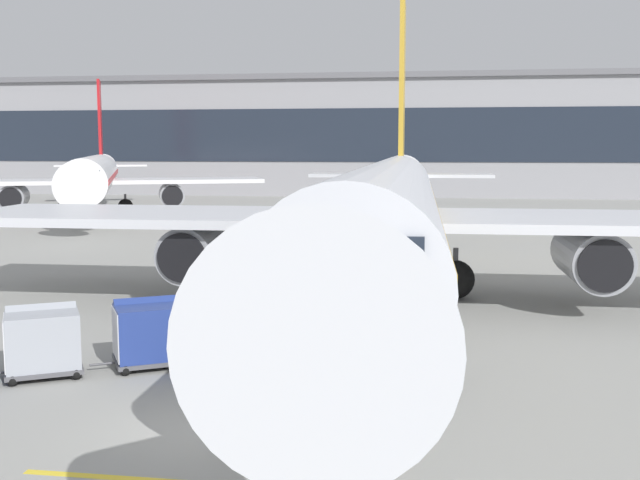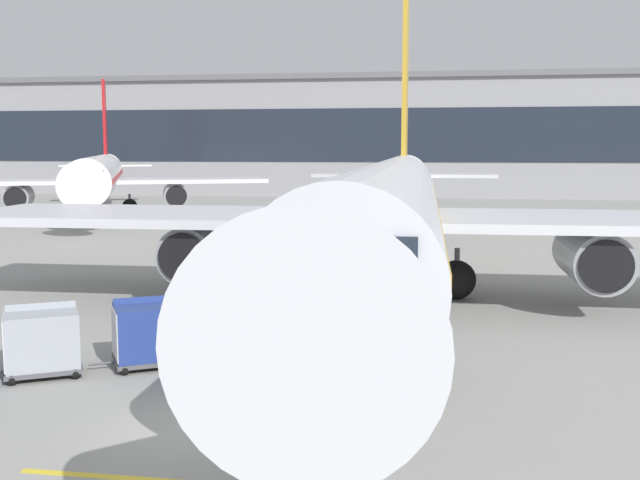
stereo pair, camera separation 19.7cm
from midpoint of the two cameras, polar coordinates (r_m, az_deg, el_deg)
name	(u,v)px [view 1 (the left image)]	position (r m, az deg, el deg)	size (l,w,h in m)	color
ground_plane	(198,429)	(17.63, -9.50, -13.84)	(600.00, 600.00, 0.00)	gray
parked_airplane	(390,208)	(30.58, 5.07, 2.43)	(35.32, 44.95, 15.30)	silver
belt_loader	(249,316)	(24.34, -5.55, -5.71)	(5.10, 3.68, 3.30)	silver
baggage_cart_lead	(150,332)	(22.41, -12.93, -6.73)	(2.76, 2.38, 1.91)	#515156
baggage_cart_second	(42,340)	(22.31, -20.37, -7.05)	(2.76, 2.38, 1.91)	#515156
ground_crew_by_loader	(164,322)	(23.47, -11.86, -6.08)	(0.54, 0.35, 1.74)	black
ground_crew_by_carts	(209,328)	(22.53, -8.59, -6.55)	(0.46, 0.43, 1.74)	#333847
ground_crew_marshaller	(161,328)	(22.77, -12.07, -6.49)	(0.54, 0.35, 1.74)	#514C42
ground_crew_wingwalker	(255,338)	(21.20, -5.20, -7.36)	(0.47, 0.42, 1.74)	black
safety_cone_engine_keepout	(195,314)	(27.44, -9.55, -5.48)	(0.66, 0.66, 0.75)	black
apron_guidance_line_lead_in	(386,305)	(30.30, 4.78, -4.92)	(0.20, 110.00, 0.01)	yellow
terminal_building	(413,137)	(103.93, 6.94, 7.72)	(124.75, 18.21, 15.43)	#939399
distant_airplane	(94,177)	(72.84, -16.68, 4.59)	(30.70, 38.34, 13.60)	white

